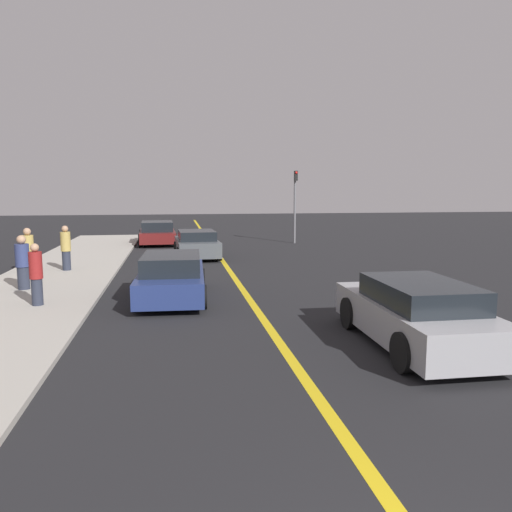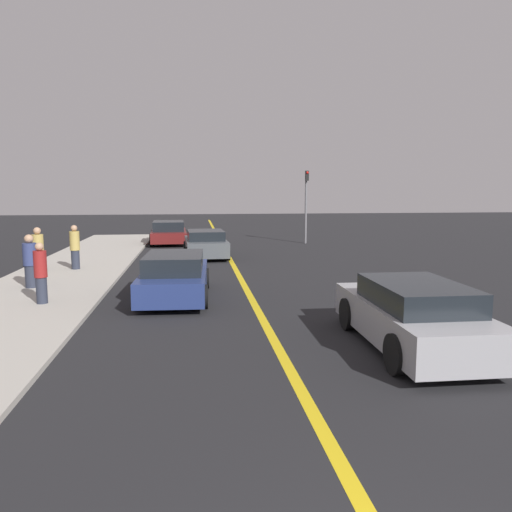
{
  "view_description": "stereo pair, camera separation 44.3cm",
  "coord_description": "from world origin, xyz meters",
  "px_view_note": "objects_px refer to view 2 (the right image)",
  "views": [
    {
      "loc": [
        -2.01,
        -1.85,
        3.01
      ],
      "look_at": [
        -0.1,
        9.75,
        1.44
      ],
      "focal_mm": 35.0,
      "sensor_mm": 36.0,
      "label": 1
    },
    {
      "loc": [
        -1.57,
        -1.91,
        3.01
      ],
      "look_at": [
        -0.1,
        9.75,
        1.44
      ],
      "focal_mm": 35.0,
      "sensor_mm": 36.0,
      "label": 2
    }
  ],
  "objects_px": {
    "pedestrian_mid_group": "(30,261)",
    "pedestrian_near_curb": "(41,273)",
    "car_ahead_center": "(175,277)",
    "pedestrian_far_standing": "(38,249)",
    "traffic_light": "(306,199)",
    "car_far_distant": "(206,244)",
    "car_near_right_lane": "(412,315)",
    "car_parked_left_lot": "(169,233)",
    "pedestrian_by_sign": "(75,247)"
  },
  "relations": [
    {
      "from": "car_near_right_lane",
      "to": "car_far_distant",
      "type": "distance_m",
      "value": 13.89
    },
    {
      "from": "car_ahead_center",
      "to": "pedestrian_near_curb",
      "type": "bearing_deg",
      "value": -166.71
    },
    {
      "from": "car_near_right_lane",
      "to": "pedestrian_by_sign",
      "type": "height_order",
      "value": "pedestrian_by_sign"
    },
    {
      "from": "pedestrian_mid_group",
      "to": "pedestrian_by_sign",
      "type": "bearing_deg",
      "value": 81.56
    },
    {
      "from": "car_near_right_lane",
      "to": "car_far_distant",
      "type": "relative_size",
      "value": 1.1
    },
    {
      "from": "pedestrian_mid_group",
      "to": "pedestrian_near_curb",
      "type": "bearing_deg",
      "value": -67.09
    },
    {
      "from": "car_near_right_lane",
      "to": "car_parked_left_lot",
      "type": "bearing_deg",
      "value": 106.45
    },
    {
      "from": "pedestrian_mid_group",
      "to": "pedestrian_by_sign",
      "type": "xyz_separation_m",
      "value": [
        0.51,
        3.45,
        0.02
      ]
    },
    {
      "from": "pedestrian_far_standing",
      "to": "traffic_light",
      "type": "relative_size",
      "value": 0.39
    },
    {
      "from": "pedestrian_near_curb",
      "to": "pedestrian_mid_group",
      "type": "bearing_deg",
      "value": 112.91
    },
    {
      "from": "car_ahead_center",
      "to": "pedestrian_mid_group",
      "type": "relative_size",
      "value": 2.73
    },
    {
      "from": "car_far_distant",
      "to": "pedestrian_mid_group",
      "type": "relative_size",
      "value": 2.47
    },
    {
      "from": "car_far_distant",
      "to": "pedestrian_far_standing",
      "type": "distance_m",
      "value": 7.05
    },
    {
      "from": "car_parked_left_lot",
      "to": "pedestrian_near_curb",
      "type": "relative_size",
      "value": 2.63
    },
    {
      "from": "car_far_distant",
      "to": "traffic_light",
      "type": "distance_m",
      "value": 7.92
    },
    {
      "from": "pedestrian_near_curb",
      "to": "traffic_light",
      "type": "relative_size",
      "value": 0.39
    },
    {
      "from": "car_far_distant",
      "to": "pedestrian_near_curb",
      "type": "relative_size",
      "value": 2.5
    },
    {
      "from": "pedestrian_near_curb",
      "to": "car_near_right_lane",
      "type": "bearing_deg",
      "value": -28.66
    },
    {
      "from": "traffic_light",
      "to": "car_near_right_lane",
      "type": "bearing_deg",
      "value": -96.67
    },
    {
      "from": "car_near_right_lane",
      "to": "pedestrian_far_standing",
      "type": "height_order",
      "value": "pedestrian_far_standing"
    },
    {
      "from": "car_near_right_lane",
      "to": "pedestrian_mid_group",
      "type": "relative_size",
      "value": 2.72
    },
    {
      "from": "car_parked_left_lot",
      "to": "pedestrian_mid_group",
      "type": "height_order",
      "value": "pedestrian_mid_group"
    },
    {
      "from": "car_parked_left_lot",
      "to": "pedestrian_mid_group",
      "type": "xyz_separation_m",
      "value": [
        -3.47,
        -12.6,
        0.27
      ]
    },
    {
      "from": "car_parked_left_lot",
      "to": "traffic_light",
      "type": "xyz_separation_m",
      "value": [
        7.62,
        -0.63,
        1.86
      ]
    },
    {
      "from": "car_ahead_center",
      "to": "pedestrian_mid_group",
      "type": "height_order",
      "value": "pedestrian_mid_group"
    },
    {
      "from": "car_near_right_lane",
      "to": "pedestrian_mid_group",
      "type": "height_order",
      "value": "pedestrian_mid_group"
    },
    {
      "from": "car_near_right_lane",
      "to": "traffic_light",
      "type": "relative_size",
      "value": 1.07
    },
    {
      "from": "car_near_right_lane",
      "to": "pedestrian_far_standing",
      "type": "distance_m",
      "value": 13.86
    },
    {
      "from": "pedestrian_far_standing",
      "to": "pedestrian_near_curb",
      "type": "bearing_deg",
      "value": -73.12
    },
    {
      "from": "pedestrian_by_sign",
      "to": "traffic_light",
      "type": "bearing_deg",
      "value": 38.85
    },
    {
      "from": "pedestrian_by_sign",
      "to": "car_parked_left_lot",
      "type": "bearing_deg",
      "value": 72.06
    },
    {
      "from": "car_ahead_center",
      "to": "pedestrian_near_curb",
      "type": "xyz_separation_m",
      "value": [
        -3.36,
        -0.65,
        0.28
      ]
    },
    {
      "from": "car_ahead_center",
      "to": "pedestrian_near_curb",
      "type": "relative_size",
      "value": 2.76
    },
    {
      "from": "car_ahead_center",
      "to": "pedestrian_near_curb",
      "type": "distance_m",
      "value": 3.43
    },
    {
      "from": "car_near_right_lane",
      "to": "car_far_distant",
      "type": "height_order",
      "value": "car_near_right_lane"
    },
    {
      "from": "car_near_right_lane",
      "to": "car_ahead_center",
      "type": "distance_m",
      "value": 6.82
    },
    {
      "from": "car_far_distant",
      "to": "pedestrian_by_sign",
      "type": "relative_size",
      "value": 2.43
    },
    {
      "from": "car_ahead_center",
      "to": "car_parked_left_lot",
      "type": "xyz_separation_m",
      "value": [
        -0.82,
        14.18,
        0.01
      ]
    },
    {
      "from": "pedestrian_mid_group",
      "to": "pedestrian_by_sign",
      "type": "height_order",
      "value": "pedestrian_by_sign"
    },
    {
      "from": "car_ahead_center",
      "to": "pedestrian_far_standing",
      "type": "xyz_separation_m",
      "value": [
        -5.04,
        4.91,
        0.26
      ]
    },
    {
      "from": "pedestrian_far_standing",
      "to": "pedestrian_by_sign",
      "type": "xyz_separation_m",
      "value": [
        1.26,
        0.11,
        0.04
      ]
    },
    {
      "from": "pedestrian_near_curb",
      "to": "pedestrian_far_standing",
      "type": "xyz_separation_m",
      "value": [
        -1.69,
        5.56,
        -0.02
      ]
    },
    {
      "from": "pedestrian_near_curb",
      "to": "car_far_distant",
      "type": "bearing_deg",
      "value": 63.97
    },
    {
      "from": "car_near_right_lane",
      "to": "pedestrian_by_sign",
      "type": "relative_size",
      "value": 2.67
    },
    {
      "from": "traffic_light",
      "to": "pedestrian_mid_group",
      "type": "bearing_deg",
      "value": -132.82
    },
    {
      "from": "car_parked_left_lot",
      "to": "pedestrian_near_curb",
      "type": "bearing_deg",
      "value": -101.91
    },
    {
      "from": "pedestrian_far_standing",
      "to": "pedestrian_by_sign",
      "type": "relative_size",
      "value": 0.96
    },
    {
      "from": "car_parked_left_lot",
      "to": "pedestrian_far_standing",
      "type": "distance_m",
      "value": 10.19
    },
    {
      "from": "car_ahead_center",
      "to": "car_parked_left_lot",
      "type": "bearing_deg",
      "value": 95.72
    },
    {
      "from": "car_ahead_center",
      "to": "car_far_distant",
      "type": "distance_m",
      "value": 8.49
    }
  ]
}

